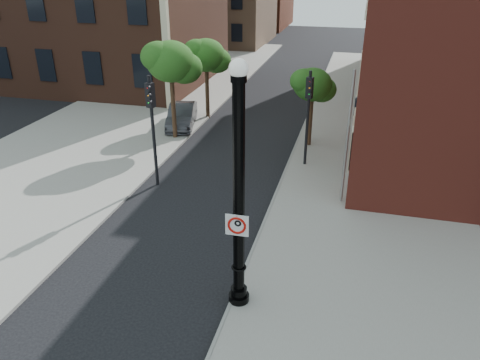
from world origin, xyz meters
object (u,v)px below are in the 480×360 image
(traffic_signal_left, at_px, (152,114))
(traffic_signal_right, at_px, (309,104))
(parked_car, at_px, (182,116))
(no_parking_sign, at_px, (237,225))
(lamppost, at_px, (239,205))

(traffic_signal_left, relative_size, traffic_signal_right, 1.06)
(parked_car, bearing_deg, traffic_signal_left, -90.87)
(no_parking_sign, height_order, traffic_signal_right, traffic_signal_right)
(lamppost, height_order, no_parking_sign, lamppost)
(lamppost, distance_m, traffic_signal_right, 10.52)
(no_parking_sign, relative_size, traffic_signal_left, 0.13)
(lamppost, xyz_separation_m, traffic_signal_right, (0.59, 10.50, -0.18))
(no_parking_sign, bearing_deg, parked_car, 115.04)
(lamppost, height_order, parked_car, lamppost)
(lamppost, height_order, traffic_signal_left, lamppost)
(parked_car, distance_m, traffic_signal_left, 8.31)
(no_parking_sign, height_order, parked_car, no_parking_sign)
(parked_car, relative_size, traffic_signal_left, 0.84)
(parked_car, bearing_deg, traffic_signal_right, -40.39)
(parked_car, relative_size, traffic_signal_right, 0.89)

